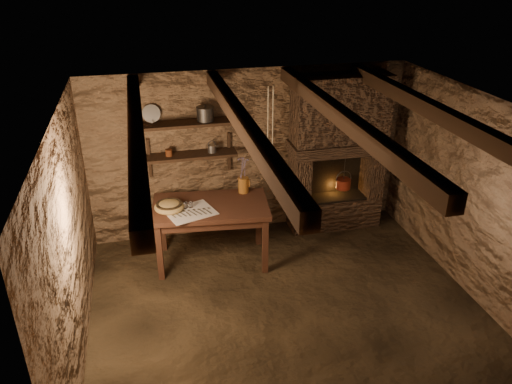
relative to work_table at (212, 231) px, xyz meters
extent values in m
plane|color=black|center=(0.69, -1.21, -0.46)|extent=(4.50, 4.50, 0.00)
cube|color=brown|center=(0.69, 0.79, 0.74)|extent=(4.50, 0.04, 2.40)
cube|color=brown|center=(0.69, -3.21, 0.74)|extent=(4.50, 0.04, 2.40)
cube|color=brown|center=(-1.56, -1.21, 0.74)|extent=(0.04, 4.00, 2.40)
cube|color=brown|center=(2.94, -1.21, 0.74)|extent=(0.04, 4.00, 2.40)
cube|color=black|center=(0.69, -1.21, 1.94)|extent=(4.50, 4.00, 0.04)
cube|color=black|center=(-0.81, -1.21, 1.85)|extent=(0.14, 3.95, 0.16)
cube|color=black|center=(0.19, -1.21, 1.85)|extent=(0.14, 3.95, 0.16)
cube|color=black|center=(1.19, -1.21, 1.85)|extent=(0.14, 3.95, 0.16)
cube|color=black|center=(2.19, -1.21, 1.85)|extent=(0.14, 3.95, 0.16)
cube|color=black|center=(-0.16, 0.63, 0.84)|extent=(1.25, 0.30, 0.04)
cube|color=black|center=(-0.16, 0.63, 1.29)|extent=(1.25, 0.30, 0.04)
cube|color=#36251B|center=(1.94, 0.55, -0.23)|extent=(1.35, 0.45, 0.45)
cube|color=#36251B|center=(1.38, 0.55, 0.37)|extent=(0.23, 0.45, 0.75)
cube|color=#36251B|center=(2.50, 0.55, 0.37)|extent=(0.23, 0.45, 0.75)
cube|color=#36251B|center=(1.94, 0.52, 0.82)|extent=(1.43, 0.51, 0.16)
cube|color=#36251B|center=(1.94, 0.55, 1.37)|extent=(1.35, 0.45, 0.94)
cube|color=black|center=(1.94, 0.75, 0.37)|extent=(0.90, 0.06, 0.75)
cube|color=#371D13|center=(0.00, 0.00, 0.36)|extent=(1.57, 1.01, 0.06)
cube|color=#371D13|center=(0.00, 0.00, 0.26)|extent=(1.43, 0.87, 0.11)
cube|color=beige|center=(-0.28, -0.15, 0.40)|extent=(0.69, 0.62, 0.01)
cylinder|color=#A86320|center=(0.49, 0.27, 0.50)|extent=(0.16, 0.16, 0.21)
torus|color=#A86320|center=(0.56, 0.27, 0.52)|extent=(0.02, 0.12, 0.12)
ellipsoid|color=olive|center=(-0.53, -0.03, 0.44)|extent=(0.40, 0.40, 0.13)
cylinder|color=#2F2C29|center=(0.07, 0.63, 1.40)|extent=(0.24, 0.24, 0.17)
cylinder|color=gray|center=(-0.62, 0.73, 1.43)|extent=(0.24, 0.12, 0.23)
cylinder|color=#612A13|center=(-0.45, 0.63, 0.91)|extent=(0.12, 0.12, 0.09)
cylinder|color=maroon|center=(2.05, 0.51, 0.24)|extent=(0.27, 0.27, 0.15)
torus|color=#2F2C29|center=(2.05, 0.51, 0.33)|extent=(0.24, 0.01, 0.24)
cylinder|color=#2F2C29|center=(2.05, 0.51, 0.48)|extent=(0.01, 0.01, 0.44)
camera|label=1|loc=(-0.74, -5.68, 3.35)|focal=35.00mm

